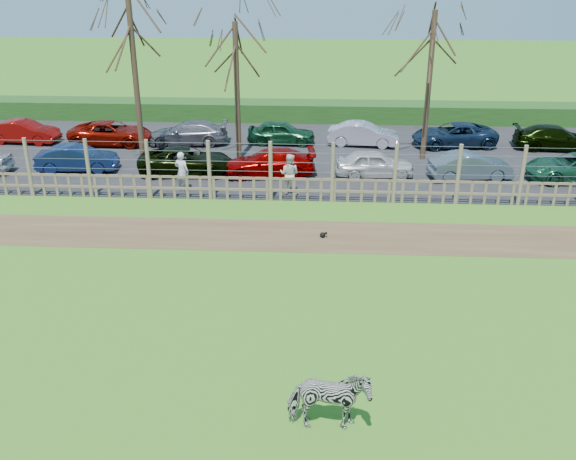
# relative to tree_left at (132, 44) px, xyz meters

# --- Properties ---
(ground) EXTENTS (120.00, 120.00, 0.00)m
(ground) POSITION_rel_tree_left_xyz_m (6.50, -12.50, -5.62)
(ground) COLOR #699C30
(ground) RESTS_ON ground
(dirt_strip) EXTENTS (34.00, 2.80, 0.01)m
(dirt_strip) POSITION_rel_tree_left_xyz_m (6.50, -8.00, -5.61)
(dirt_strip) COLOR brown
(dirt_strip) RESTS_ON ground
(asphalt) EXTENTS (44.00, 13.00, 0.04)m
(asphalt) POSITION_rel_tree_left_xyz_m (6.50, 2.00, -5.60)
(asphalt) COLOR #232326
(asphalt) RESTS_ON ground
(hedge) EXTENTS (46.00, 2.00, 1.10)m
(hedge) POSITION_rel_tree_left_xyz_m (6.50, 9.00, -5.07)
(hedge) COLOR #1E4716
(hedge) RESTS_ON ground
(fence) EXTENTS (30.16, 0.16, 2.50)m
(fence) POSITION_rel_tree_left_xyz_m (6.50, -4.50, -4.81)
(fence) COLOR brown
(fence) RESTS_ON ground
(tree_left) EXTENTS (4.80, 4.80, 7.88)m
(tree_left) POSITION_rel_tree_left_xyz_m (0.00, 0.00, 0.00)
(tree_left) COLOR #3D2B1E
(tree_left) RESTS_ON ground
(tree_mid) EXTENTS (4.80, 4.80, 6.83)m
(tree_mid) POSITION_rel_tree_left_xyz_m (4.50, 1.00, -0.75)
(tree_mid) COLOR #3D2B1E
(tree_mid) RESTS_ON ground
(tree_right) EXTENTS (4.80, 4.80, 7.35)m
(tree_right) POSITION_rel_tree_left_xyz_m (13.50, 1.50, -0.37)
(tree_right) COLOR #3D2B1E
(tree_right) RESTS_ON ground
(zebra) EXTENTS (1.79, 0.88, 1.48)m
(zebra) POSITION_rel_tree_left_xyz_m (8.80, -18.12, -4.88)
(zebra) COLOR gray
(zebra) RESTS_ON ground
(visitor_a) EXTENTS (0.73, 0.59, 1.72)m
(visitor_a) POSITION_rel_tree_left_xyz_m (2.68, -3.69, -4.71)
(visitor_a) COLOR silver
(visitor_a) RESTS_ON asphalt
(visitor_b) EXTENTS (0.99, 0.86, 1.72)m
(visitor_b) POSITION_rel_tree_left_xyz_m (7.22, -3.75, -4.71)
(visitor_b) COLOR beige
(visitor_b) RESTS_ON asphalt
(crow) EXTENTS (0.27, 0.20, 0.22)m
(crow) POSITION_rel_tree_left_xyz_m (8.65, -8.10, -5.51)
(crow) COLOR black
(crow) RESTS_ON ground
(car_1) EXTENTS (3.75, 1.63, 1.20)m
(car_1) POSITION_rel_tree_left_xyz_m (-2.72, -1.27, -4.98)
(car_1) COLOR #101F48
(car_1) RESTS_ON asphalt
(car_2) EXTENTS (4.42, 2.22, 1.20)m
(car_2) POSITION_rel_tree_left_xyz_m (2.40, -1.37, -4.98)
(car_2) COLOR black
(car_2) RESTS_ON asphalt
(car_3) EXTENTS (4.30, 2.14, 1.20)m
(car_3) POSITION_rel_tree_left_xyz_m (6.19, -1.45, -4.98)
(car_3) COLOR #8C0100
(car_3) RESTS_ON asphalt
(car_4) EXTENTS (3.60, 1.62, 1.20)m
(car_4) POSITION_rel_tree_left_xyz_m (10.93, -1.33, -4.98)
(car_4) COLOR silver
(car_4) RESTS_ON asphalt
(car_5) EXTENTS (3.78, 1.76, 1.20)m
(car_5) POSITION_rel_tree_left_xyz_m (15.17, -1.45, -4.98)
(car_5) COLOR #505D6B
(car_5) RESTS_ON asphalt
(car_6) EXTENTS (4.41, 2.20, 1.20)m
(car_6) POSITION_rel_tree_left_xyz_m (19.78, -1.37, -4.98)
(car_6) COLOR #1B5437
(car_6) RESTS_ON asphalt
(car_7) EXTENTS (3.72, 1.51, 1.20)m
(car_7) POSITION_rel_tree_left_xyz_m (-7.21, 3.23, -4.98)
(car_7) COLOR maroon
(car_7) RESTS_ON asphalt
(car_8) EXTENTS (4.34, 2.04, 1.20)m
(car_8) POSITION_rel_tree_left_xyz_m (-2.51, 3.20, -4.98)
(car_8) COLOR #810C03
(car_8) RESTS_ON asphalt
(car_9) EXTENTS (4.24, 1.97, 1.20)m
(car_9) POSITION_rel_tree_left_xyz_m (1.52, 3.43, -4.98)
(car_9) COLOR slate
(car_9) RESTS_ON asphalt
(car_10) EXTENTS (3.57, 1.54, 1.20)m
(car_10) POSITION_rel_tree_left_xyz_m (6.40, 3.78, -4.98)
(car_10) COLOR #134325
(car_10) RESTS_ON asphalt
(car_11) EXTENTS (3.77, 1.71, 1.20)m
(car_11) POSITION_rel_tree_left_xyz_m (10.70, 3.69, -4.98)
(car_11) COLOR #BDB1C9
(car_11) RESTS_ON asphalt
(car_12) EXTENTS (4.54, 2.55, 1.20)m
(car_12) POSITION_rel_tree_left_xyz_m (15.40, 3.81, -4.98)
(car_12) COLOR #14253D
(car_12) RESTS_ON asphalt
(car_13) EXTENTS (4.24, 1.95, 1.20)m
(car_13) POSITION_rel_tree_left_xyz_m (20.47, 3.52, -4.98)
(car_13) COLOR black
(car_13) RESTS_ON asphalt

